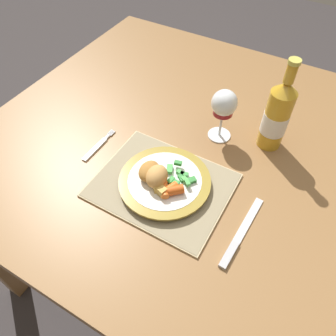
% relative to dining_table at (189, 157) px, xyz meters
% --- Properties ---
extents(ground_plane, '(6.00, 6.00, 0.00)m').
position_rel_dining_table_xyz_m(ground_plane, '(0.00, 0.00, -0.65)').
color(ground_plane, '#383333').
extents(dining_table, '(1.17, 1.09, 0.74)m').
position_rel_dining_table_xyz_m(dining_table, '(0.00, 0.00, 0.00)').
color(dining_table, olive).
rests_on(dining_table, ground).
extents(placemat, '(0.33, 0.27, 0.01)m').
position_rel_dining_table_xyz_m(placemat, '(0.02, -0.19, 0.09)').
color(placemat, '#CCB789').
rests_on(placemat, dining_table).
extents(dinner_plate, '(0.23, 0.23, 0.02)m').
position_rel_dining_table_xyz_m(dinner_plate, '(0.02, -0.19, 0.10)').
color(dinner_plate, white).
rests_on(dinner_plate, placemat).
extents(breaded_croquettes, '(0.09, 0.08, 0.05)m').
position_rel_dining_table_xyz_m(breaded_croquettes, '(-0.00, -0.20, 0.13)').
color(breaded_croquettes, tan).
rests_on(breaded_croquettes, dinner_plate).
extents(green_beans_pile, '(0.09, 0.07, 0.02)m').
position_rel_dining_table_xyz_m(green_beans_pile, '(0.05, -0.17, 0.12)').
color(green_beans_pile, green).
rests_on(green_beans_pile, dinner_plate).
extents(glazed_carrots, '(0.08, 0.06, 0.02)m').
position_rel_dining_table_xyz_m(glazed_carrots, '(0.05, -0.22, 0.12)').
color(glazed_carrots, '#CC5119').
rests_on(glazed_carrots, dinner_plate).
extents(fork, '(0.02, 0.14, 0.01)m').
position_rel_dining_table_xyz_m(fork, '(-0.21, -0.17, 0.09)').
color(fork, silver).
rests_on(fork, dining_table).
extents(table_knife, '(0.03, 0.21, 0.01)m').
position_rel_dining_table_xyz_m(table_knife, '(0.24, -0.23, 0.09)').
color(table_knife, silver).
rests_on(table_knife, dining_table).
extents(wine_glass, '(0.07, 0.07, 0.16)m').
position_rel_dining_table_xyz_m(wine_glass, '(0.07, 0.05, 0.19)').
color(wine_glass, silver).
rests_on(wine_glass, dining_table).
extents(bottle, '(0.07, 0.07, 0.26)m').
position_rel_dining_table_xyz_m(bottle, '(0.20, 0.09, 0.19)').
color(bottle, gold).
rests_on(bottle, dining_table).
extents(roast_potatoes, '(0.06, 0.05, 0.03)m').
position_rel_dining_table_xyz_m(roast_potatoes, '(0.02, -0.22, 0.12)').
color(roast_potatoes, '#DBB256').
rests_on(roast_potatoes, dinner_plate).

